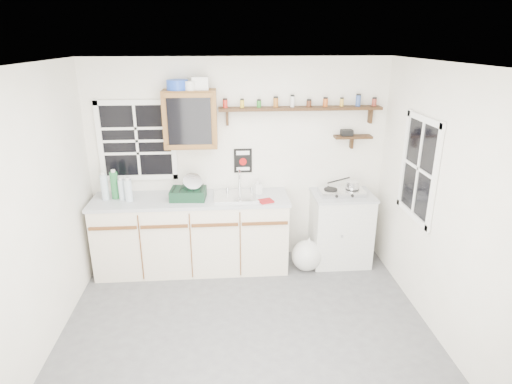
% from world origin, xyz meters
% --- Properties ---
extents(room, '(3.64, 3.24, 2.54)m').
position_xyz_m(room, '(0.00, 0.00, 1.25)').
color(room, '#4C4C4E').
rests_on(room, ground).
extents(main_cabinet, '(2.31, 0.63, 0.92)m').
position_xyz_m(main_cabinet, '(-0.58, 1.30, 0.46)').
color(main_cabinet, beige).
rests_on(main_cabinet, floor).
extents(right_cabinet, '(0.73, 0.57, 0.91)m').
position_xyz_m(right_cabinet, '(1.25, 1.32, 0.46)').
color(right_cabinet, beige).
rests_on(right_cabinet, floor).
extents(sink, '(0.52, 0.44, 0.29)m').
position_xyz_m(sink, '(-0.05, 1.30, 0.93)').
color(sink, silver).
rests_on(sink, main_cabinet).
extents(upper_cabinet, '(0.60, 0.32, 0.65)m').
position_xyz_m(upper_cabinet, '(-0.55, 1.44, 1.82)').
color(upper_cabinet, brown).
rests_on(upper_cabinet, wall_back).
extents(upper_cabinet_clutter, '(0.46, 0.24, 0.14)m').
position_xyz_m(upper_cabinet_clutter, '(-0.57, 1.44, 2.21)').
color(upper_cabinet_clutter, '#1B42B5').
rests_on(upper_cabinet_clutter, upper_cabinet).
extents(spice_shelf, '(1.91, 0.18, 0.35)m').
position_xyz_m(spice_shelf, '(0.73, 1.51, 1.93)').
color(spice_shelf, black).
rests_on(spice_shelf, wall_back).
extents(secondary_shelf, '(0.45, 0.16, 0.24)m').
position_xyz_m(secondary_shelf, '(1.36, 1.52, 1.58)').
color(secondary_shelf, black).
rests_on(secondary_shelf, wall_back).
extents(warning_sign, '(0.22, 0.02, 0.30)m').
position_xyz_m(warning_sign, '(0.05, 1.59, 1.28)').
color(warning_sign, black).
rests_on(warning_sign, wall_back).
extents(window_back, '(0.93, 0.03, 0.98)m').
position_xyz_m(window_back, '(-1.20, 1.59, 1.55)').
color(window_back, black).
rests_on(window_back, wall_back).
extents(window_right, '(0.03, 0.78, 1.08)m').
position_xyz_m(window_right, '(1.79, 0.55, 1.45)').
color(window_right, black).
rests_on(window_right, wall_back).
extents(water_bottles, '(0.37, 0.19, 0.35)m').
position_xyz_m(water_bottles, '(-1.43, 1.31, 1.07)').
color(water_bottles, silver).
rests_on(water_bottles, main_cabinet).
extents(dish_rack, '(0.42, 0.33, 0.30)m').
position_xyz_m(dish_rack, '(-0.59, 1.28, 1.02)').
color(dish_rack, black).
rests_on(dish_rack, main_cabinet).
extents(soap_bottle, '(0.12, 0.12, 0.19)m').
position_xyz_m(soap_bottle, '(0.21, 1.37, 1.02)').
color(soap_bottle, white).
rests_on(soap_bottle, main_cabinet).
extents(rag, '(0.19, 0.18, 0.02)m').
position_xyz_m(rag, '(0.29, 1.10, 0.93)').
color(rag, maroon).
rests_on(rag, main_cabinet).
extents(hotplate, '(0.53, 0.29, 0.08)m').
position_xyz_m(hotplate, '(1.22, 1.31, 0.95)').
color(hotplate, silver).
rests_on(hotplate, right_cabinet).
extents(saucepan, '(0.35, 0.28, 0.17)m').
position_xyz_m(saucepan, '(1.35, 1.31, 1.03)').
color(saucepan, silver).
rests_on(saucepan, hotplate).
extents(trash_bag, '(0.40, 0.36, 0.45)m').
position_xyz_m(trash_bag, '(0.80, 1.14, 0.19)').
color(trash_bag, silver).
rests_on(trash_bag, floor).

